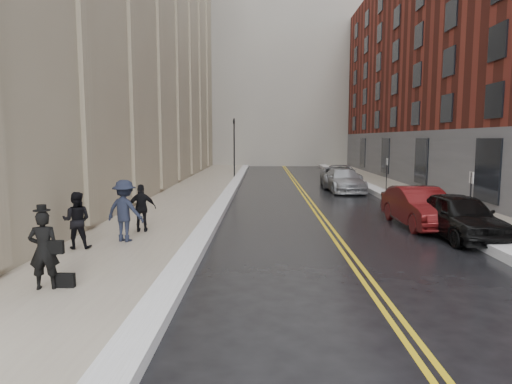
{
  "coord_description": "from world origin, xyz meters",
  "views": [
    {
      "loc": [
        -0.08,
        -9.52,
        3.49
      ],
      "look_at": [
        -0.33,
        6.53,
        1.6
      ],
      "focal_mm": 32.0,
      "sensor_mm": 36.0,
      "label": 1
    }
  ],
  "objects_px": {
    "pedestrian_main": "(44,250)",
    "pedestrian_c": "(142,208)",
    "car_black": "(460,216)",
    "car_silver_near": "(344,180)",
    "car_maroon": "(420,207)",
    "pedestrian_b": "(125,211)",
    "car_silver_far": "(340,176)",
    "pedestrian_a": "(77,220)"
  },
  "relations": [
    {
      "from": "car_maroon",
      "to": "pedestrian_b",
      "type": "distance_m",
      "value": 11.25
    },
    {
      "from": "car_silver_far",
      "to": "car_maroon",
      "type": "bearing_deg",
      "value": -83.25
    },
    {
      "from": "pedestrian_main",
      "to": "pedestrian_b",
      "type": "distance_m",
      "value": 4.78
    },
    {
      "from": "car_maroon",
      "to": "pedestrian_b",
      "type": "relative_size",
      "value": 2.37
    },
    {
      "from": "car_maroon",
      "to": "pedestrian_b",
      "type": "height_order",
      "value": "pedestrian_b"
    },
    {
      "from": "car_maroon",
      "to": "pedestrian_a",
      "type": "xyz_separation_m",
      "value": [
        -11.88,
        -4.43,
        0.23
      ]
    },
    {
      "from": "car_maroon",
      "to": "pedestrian_a",
      "type": "height_order",
      "value": "pedestrian_a"
    },
    {
      "from": "pedestrian_main",
      "to": "car_silver_near",
      "type": "bearing_deg",
      "value": -127.79
    },
    {
      "from": "car_black",
      "to": "car_silver_far",
      "type": "bearing_deg",
      "value": 91.84
    },
    {
      "from": "car_maroon",
      "to": "pedestrian_main",
      "type": "xyz_separation_m",
      "value": [
        -11.07,
        -8.19,
        0.25
      ]
    },
    {
      "from": "car_silver_near",
      "to": "pedestrian_main",
      "type": "relative_size",
      "value": 2.97
    },
    {
      "from": "car_maroon",
      "to": "car_silver_near",
      "type": "distance_m",
      "value": 11.93
    },
    {
      "from": "car_silver_far",
      "to": "car_black",
      "type": "bearing_deg",
      "value": -81.3
    },
    {
      "from": "pedestrian_a",
      "to": "car_black",
      "type": "bearing_deg",
      "value": -176.39
    },
    {
      "from": "car_silver_near",
      "to": "car_silver_far",
      "type": "height_order",
      "value": "car_silver_far"
    },
    {
      "from": "pedestrian_b",
      "to": "pedestrian_c",
      "type": "relative_size",
      "value": 1.18
    },
    {
      "from": "car_silver_near",
      "to": "pedestrian_c",
      "type": "relative_size",
      "value": 3.07
    },
    {
      "from": "pedestrian_c",
      "to": "pedestrian_main",
      "type": "bearing_deg",
      "value": 74.66
    },
    {
      "from": "pedestrian_b",
      "to": "pedestrian_c",
      "type": "bearing_deg",
      "value": -78.45
    },
    {
      "from": "car_silver_near",
      "to": "pedestrian_b",
      "type": "bearing_deg",
      "value": -125.47
    },
    {
      "from": "car_silver_far",
      "to": "pedestrian_a",
      "type": "height_order",
      "value": "pedestrian_a"
    },
    {
      "from": "pedestrian_b",
      "to": "car_black",
      "type": "bearing_deg",
      "value": -156.73
    },
    {
      "from": "pedestrian_main",
      "to": "car_black",
      "type": "bearing_deg",
      "value": -163.73
    },
    {
      "from": "car_silver_near",
      "to": "pedestrian_c",
      "type": "bearing_deg",
      "value": -127.88
    },
    {
      "from": "car_black",
      "to": "pedestrian_main",
      "type": "relative_size",
      "value": 2.63
    },
    {
      "from": "car_black",
      "to": "pedestrian_b",
      "type": "relative_size",
      "value": 2.31
    },
    {
      "from": "car_maroon",
      "to": "pedestrian_c",
      "type": "xyz_separation_m",
      "value": [
        -10.57,
        -1.89,
        0.22
      ]
    },
    {
      "from": "car_maroon",
      "to": "pedestrian_c",
      "type": "distance_m",
      "value": 10.74
    },
    {
      "from": "car_black",
      "to": "car_silver_near",
      "type": "distance_m",
      "value": 14.12
    },
    {
      "from": "pedestrian_main",
      "to": "pedestrian_c",
      "type": "xyz_separation_m",
      "value": [
        0.5,
        6.3,
        -0.03
      ]
    },
    {
      "from": "car_black",
      "to": "car_silver_far",
      "type": "relative_size",
      "value": 0.81
    },
    {
      "from": "car_silver_far",
      "to": "pedestrian_main",
      "type": "xyz_separation_m",
      "value": [
        -10.37,
        -22.74,
        0.24
      ]
    },
    {
      "from": "car_maroon",
      "to": "pedestrian_main",
      "type": "relative_size",
      "value": 2.7
    },
    {
      "from": "car_silver_near",
      "to": "pedestrian_main",
      "type": "xyz_separation_m",
      "value": [
        -10.14,
        -20.08,
        0.27
      ]
    },
    {
      "from": "car_maroon",
      "to": "car_silver_near",
      "type": "xyz_separation_m",
      "value": [
        -0.93,
        11.89,
        -0.02
      ]
    },
    {
      "from": "pedestrian_c",
      "to": "pedestrian_a",
      "type": "bearing_deg",
      "value": 51.8
    },
    {
      "from": "car_black",
      "to": "car_maroon",
      "type": "height_order",
      "value": "car_black"
    },
    {
      "from": "car_black",
      "to": "pedestrian_b",
      "type": "height_order",
      "value": "pedestrian_b"
    },
    {
      "from": "car_black",
      "to": "car_silver_far",
      "type": "height_order",
      "value": "car_silver_far"
    },
    {
      "from": "pedestrian_main",
      "to": "pedestrian_c",
      "type": "bearing_deg",
      "value": -105.54
    },
    {
      "from": "car_black",
      "to": "pedestrian_c",
      "type": "xyz_separation_m",
      "value": [
        -11.24,
        0.25,
        0.21
      ]
    },
    {
      "from": "pedestrian_main",
      "to": "pedestrian_a",
      "type": "distance_m",
      "value": 3.85
    }
  ]
}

